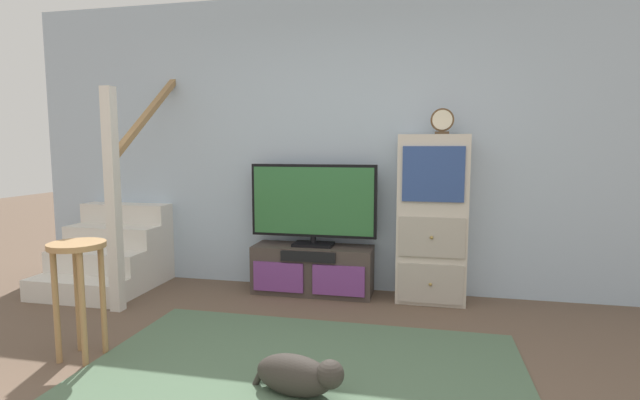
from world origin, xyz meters
name	(u,v)px	position (x,y,z in m)	size (l,w,h in m)	color
back_wall	(351,145)	(0.00, 2.46, 1.35)	(6.40, 0.12, 2.70)	#A8BCD1
area_rug	(300,377)	(0.00, 0.60, 0.01)	(2.60, 1.80, 0.01)	#4C664C
media_console	(313,270)	(-0.30, 2.19, 0.22)	(1.08, 0.38, 0.43)	#423833
television	(313,203)	(-0.30, 2.22, 0.83)	(1.15, 0.22, 0.74)	black
side_cabinet	(432,219)	(0.74, 2.20, 0.71)	(0.58, 0.38, 1.43)	beige
desk_clock	(442,121)	(0.81, 2.19, 1.54)	(0.19, 0.08, 0.21)	#4C3823
staircase	(124,244)	(-2.24, 2.20, 0.37)	(1.00, 1.36, 2.20)	silver
bar_stool_near	(78,273)	(-1.42, 0.57, 0.55)	(0.34, 0.34, 0.74)	#A37A4C
dog	(299,375)	(0.04, 0.42, 0.12)	(0.54, 0.28, 0.23)	#332D28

